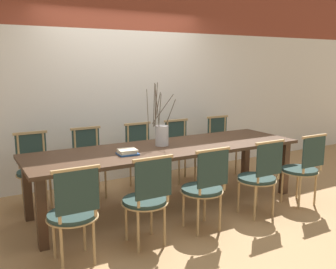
% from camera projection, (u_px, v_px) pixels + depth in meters
% --- Properties ---
extents(ground_plane, '(16.00, 16.00, 0.00)m').
position_uv_depth(ground_plane, '(168.00, 205.00, 4.66)').
color(ground_plane, '#A87F51').
extents(wall_rear, '(12.00, 0.06, 3.20)m').
position_uv_depth(wall_rear, '(123.00, 73.00, 5.51)').
color(wall_rear, silver).
rests_on(wall_rear, ground_plane).
extents(dining_table, '(3.37, 0.99, 0.75)m').
position_uv_depth(dining_table, '(168.00, 153.00, 4.53)').
color(dining_table, '#422B1C').
rests_on(dining_table, ground_plane).
extents(chair_near_leftend, '(0.45, 0.45, 0.91)m').
position_uv_depth(chair_near_leftend, '(74.00, 211.00, 3.20)').
color(chair_near_leftend, '#233833').
rests_on(chair_near_leftend, ground_plane).
extents(chair_near_left, '(0.45, 0.45, 0.91)m').
position_uv_depth(chair_near_left, '(147.00, 197.00, 3.54)').
color(chair_near_left, '#233833').
rests_on(chair_near_left, ground_plane).
extents(chair_near_center, '(0.45, 0.45, 0.91)m').
position_uv_depth(chair_near_center, '(205.00, 186.00, 3.86)').
color(chair_near_center, '#233833').
rests_on(chair_near_center, ground_plane).
extents(chair_near_right, '(0.45, 0.45, 0.91)m').
position_uv_depth(chair_near_right, '(260.00, 175.00, 4.23)').
color(chair_near_right, '#233833').
rests_on(chair_near_right, ground_plane).
extents(chair_near_rightend, '(0.45, 0.45, 0.91)m').
position_uv_depth(chair_near_rightend, '(303.00, 167.00, 4.58)').
color(chair_near_rightend, '#233833').
rests_on(chair_near_rightend, ground_plane).
extents(chair_far_leftend, '(0.45, 0.45, 0.91)m').
position_uv_depth(chair_far_leftend, '(34.00, 167.00, 4.56)').
color(chair_far_leftend, '#233833').
rests_on(chair_far_leftend, ground_plane).
extents(chair_far_left, '(0.45, 0.45, 0.91)m').
position_uv_depth(chair_far_left, '(90.00, 160.00, 4.90)').
color(chair_far_left, '#233833').
rests_on(chair_far_left, ground_plane).
extents(chair_far_center, '(0.45, 0.45, 0.91)m').
position_uv_depth(chair_far_center, '(142.00, 153.00, 5.27)').
color(chair_far_center, '#233833').
rests_on(chair_far_center, ground_plane).
extents(chair_far_right, '(0.45, 0.45, 0.91)m').
position_uv_depth(chair_far_right, '(181.00, 148.00, 5.58)').
color(chair_far_right, '#233833').
rests_on(chair_far_right, ground_plane).
extents(chair_far_rightend, '(0.45, 0.45, 0.91)m').
position_uv_depth(chair_far_rightend, '(222.00, 143.00, 5.96)').
color(chair_far_rightend, '#233833').
rests_on(chair_far_rightend, ground_plane).
extents(vase_centerpiece, '(0.42, 0.36, 0.76)m').
position_uv_depth(vase_centerpiece, '(162.00, 134.00, 4.56)').
color(vase_centerpiece, silver).
rests_on(vase_centerpiece, dining_table).
extents(book_stack, '(0.23, 0.21, 0.06)m').
position_uv_depth(book_stack, '(127.00, 152.00, 4.12)').
color(book_stack, '#234C8C').
rests_on(book_stack, dining_table).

